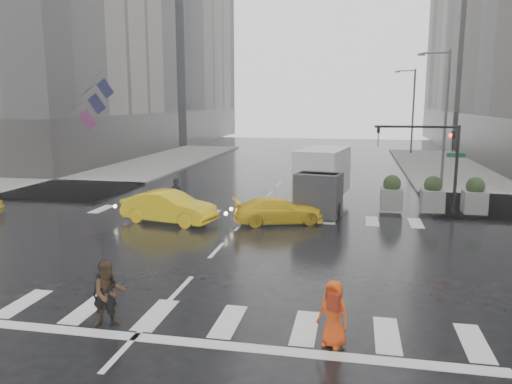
% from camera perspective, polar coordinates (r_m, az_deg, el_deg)
% --- Properties ---
extents(ground, '(120.00, 120.00, 0.00)m').
position_cam_1_polar(ground, '(19.31, -4.52, -6.66)').
color(ground, black).
rests_on(ground, ground).
extents(sidewalk_nw, '(35.00, 35.00, 0.15)m').
position_cam_1_polar(sidewalk_nw, '(43.34, -23.44, 2.09)').
color(sidewalk_nw, slate).
rests_on(sidewalk_nw, ground).
extents(building_nw_far, '(26.05, 26.05, 44.00)m').
position_cam_1_polar(building_nw_far, '(82.55, -14.23, 20.17)').
color(building_nw_far, '#5B5954').
rests_on(building_nw_far, ground).
extents(road_markings, '(18.00, 48.00, 0.01)m').
position_cam_1_polar(road_markings, '(19.31, -4.52, -6.64)').
color(road_markings, silver).
rests_on(road_markings, ground).
extents(traffic_signal_pole, '(4.45, 0.42, 4.50)m').
position_cam_1_polar(traffic_signal_pole, '(26.18, 19.89, 4.41)').
color(traffic_signal_pole, black).
rests_on(traffic_signal_pole, ground).
extents(street_lamp_near, '(2.15, 0.22, 9.00)m').
position_cam_1_polar(street_lamp_near, '(36.24, 20.68, 8.58)').
color(street_lamp_near, '#59595B').
rests_on(street_lamp_near, ground).
extents(street_lamp_far, '(2.15, 0.22, 9.00)m').
position_cam_1_polar(street_lamp_far, '(56.07, 17.40, 9.15)').
color(street_lamp_far, '#59595B').
rests_on(street_lamp_far, ground).
extents(planter_west, '(1.10, 1.10, 1.80)m').
position_cam_1_polar(planter_west, '(26.45, 15.24, -0.17)').
color(planter_west, slate).
rests_on(planter_west, ground).
extents(planter_mid, '(1.10, 1.10, 1.80)m').
position_cam_1_polar(planter_mid, '(26.67, 19.52, -0.32)').
color(planter_mid, slate).
rests_on(planter_mid, ground).
extents(planter_east, '(1.10, 1.10, 1.80)m').
position_cam_1_polar(planter_east, '(27.04, 23.72, -0.46)').
color(planter_east, slate).
rests_on(planter_east, ground).
extents(flag_cluster, '(2.87, 3.06, 4.69)m').
position_cam_1_polar(flag_cluster, '(41.49, -18.10, 9.83)').
color(flag_cluster, '#59595B').
rests_on(flag_cluster, ground).
extents(pedestrian_black, '(1.12, 1.13, 2.43)m').
position_cam_1_polar(pedestrian_black, '(13.17, -17.06, -7.95)').
color(pedestrian_black, black).
rests_on(pedestrian_black, ground).
extents(pedestrian_brown, '(1.04, 0.98, 1.71)m').
position_cam_1_polar(pedestrian_brown, '(13.36, -16.42, -11.05)').
color(pedestrian_brown, '#462E19').
rests_on(pedestrian_brown, ground).
extents(pedestrian_orange, '(0.92, 0.80, 1.59)m').
position_cam_1_polar(pedestrian_orange, '(11.98, 8.85, -13.55)').
color(pedestrian_orange, '#E84610').
rests_on(pedestrian_orange, ground).
extents(pedestrian_far_a, '(1.23, 0.98, 1.84)m').
position_cam_1_polar(pedestrian_far_a, '(25.42, -9.04, -0.50)').
color(pedestrian_far_a, black).
rests_on(pedestrian_far_a, ground).
extents(pedestrian_far_b, '(1.16, 1.09, 1.59)m').
position_cam_1_polar(pedestrian_far_b, '(26.59, 5.14, -0.20)').
color(pedestrian_far_b, black).
rests_on(pedestrian_far_b, ground).
extents(taxi_mid, '(4.74, 2.48, 1.49)m').
position_cam_1_polar(taxi_mid, '(23.76, -9.92, -1.71)').
color(taxi_mid, yellow).
rests_on(taxi_mid, ground).
extents(taxi_rear, '(4.08, 2.87, 1.22)m').
position_cam_1_polar(taxi_rear, '(23.33, 2.58, -2.12)').
color(taxi_rear, yellow).
rests_on(taxi_rear, ground).
extents(box_truck, '(2.21, 5.89, 3.13)m').
position_cam_1_polar(box_truck, '(26.52, 7.50, 1.64)').
color(box_truck, silver).
rests_on(box_truck, ground).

